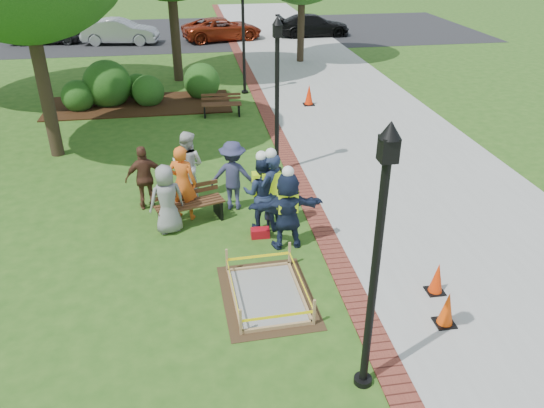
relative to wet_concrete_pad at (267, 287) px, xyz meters
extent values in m
plane|color=#285116|center=(-0.11, 0.65, -0.23)|extent=(100.00, 100.00, 0.00)
cube|color=#9E9E99|center=(4.89, 10.65, -0.22)|extent=(6.00, 60.00, 0.02)
cube|color=maroon|center=(1.64, 10.65, -0.22)|extent=(0.50, 60.00, 0.03)
cube|color=#381E0F|center=(-3.11, 12.65, -0.21)|extent=(7.00, 3.00, 0.05)
cube|color=black|center=(-0.11, 27.65, -0.23)|extent=(36.00, 12.00, 0.01)
cube|color=#47331E|center=(0.00, 0.00, -0.23)|extent=(1.79, 2.36, 0.01)
cube|color=gray|center=(0.00, 0.00, -0.21)|extent=(1.27, 1.85, 0.04)
cube|color=tan|center=(0.00, 0.00, -0.19)|extent=(1.39, 1.97, 0.08)
cube|color=tan|center=(0.00, 0.00, 0.04)|extent=(1.43, 2.00, 0.55)
cube|color=yellow|center=(0.00, 0.00, 0.07)|extent=(1.37, 1.95, 0.06)
cube|color=#572F1E|center=(-1.36, 3.10, 0.26)|extent=(1.66, 0.91, 0.04)
cube|color=#572F1E|center=(-1.44, 3.34, 0.50)|extent=(1.54, 0.51, 0.26)
cube|color=black|center=(-1.36, 3.10, 0.00)|extent=(1.54, 0.93, 0.47)
cube|color=brown|center=(-0.03, 10.84, 0.21)|extent=(1.46, 0.47, 0.04)
cube|color=brown|center=(-0.03, 11.08, 0.43)|extent=(1.45, 0.09, 0.23)
cube|color=black|center=(-0.03, 10.84, -0.02)|extent=(1.33, 0.53, 0.42)
cube|color=black|center=(2.98, -1.28, -0.21)|extent=(0.35, 0.35, 0.05)
cone|color=#F04807|center=(2.98, -1.28, 0.14)|extent=(0.28, 0.28, 0.65)
cube|color=black|center=(3.21, -0.39, -0.21)|extent=(0.34, 0.34, 0.04)
cone|color=red|center=(3.21, -0.39, 0.12)|extent=(0.27, 0.27, 0.62)
cube|color=black|center=(3.41, 11.59, -0.21)|extent=(0.41, 0.41, 0.05)
cone|color=#FE2F08|center=(3.41, 11.59, 0.20)|extent=(0.32, 0.32, 0.76)
cube|color=#A90D18|center=(0.17, 2.18, -0.13)|extent=(0.42, 0.24, 0.21)
cylinder|color=black|center=(1.14, -2.35, 1.67)|extent=(0.12, 0.12, 3.80)
cube|color=black|center=(1.14, -2.35, 3.67)|extent=(0.22, 0.22, 0.32)
cone|color=black|center=(1.14, -2.35, 3.92)|extent=(0.28, 0.28, 0.22)
cylinder|color=black|center=(1.14, -2.35, -0.18)|extent=(0.28, 0.28, 0.10)
cylinder|color=black|center=(1.14, 5.65, 1.67)|extent=(0.12, 0.12, 3.80)
cube|color=black|center=(1.14, 5.65, 3.67)|extent=(0.22, 0.22, 0.32)
cone|color=black|center=(1.14, 5.65, 3.92)|extent=(0.28, 0.28, 0.22)
cylinder|color=black|center=(1.14, 5.65, -0.18)|extent=(0.28, 0.28, 0.10)
cylinder|color=black|center=(1.14, 13.65, 1.67)|extent=(0.12, 0.12, 3.80)
cylinder|color=black|center=(1.14, 13.65, -0.18)|extent=(0.28, 0.28, 0.10)
cylinder|color=#3D2D1E|center=(-5.31, 7.96, 2.47)|extent=(0.39, 0.39, 5.40)
cylinder|color=#3D2D1E|center=(-1.57, 16.16, 2.46)|extent=(0.41, 0.41, 5.38)
cylinder|color=#3D2D1E|center=(4.60, 18.86, 1.94)|extent=(0.35, 0.35, 4.34)
sphere|color=#1C4B15|center=(-5.33, 12.45, -0.23)|extent=(1.22, 1.22, 1.22)
sphere|color=#1C4B15|center=(-4.28, 12.99, -0.23)|extent=(1.84, 1.84, 1.84)
sphere|color=#1C4B15|center=(-2.74, 12.69, -0.23)|extent=(1.24, 1.24, 1.24)
sphere|color=#1C4B15|center=(-0.63, 13.43, -0.23)|extent=(1.46, 1.46, 1.46)
sphere|color=#1C4B15|center=(-3.20, 13.76, -0.23)|extent=(1.03, 1.03, 1.03)
imported|color=gray|center=(-1.86, 2.78, 0.58)|extent=(0.60, 0.49, 1.64)
imported|color=orange|center=(-1.49, 3.36, 0.69)|extent=(0.68, 0.55, 1.84)
imported|color=silver|center=(-1.35, 4.43, 0.66)|extent=(0.68, 0.61, 1.79)
imported|color=#563122|center=(-2.40, 4.02, 0.58)|extent=(0.58, 0.43, 1.63)
imported|color=#303255|center=(-0.28, 3.68, 0.64)|extent=(0.63, 0.48, 1.75)
imported|color=#1B2646|center=(0.70, 1.72, 0.65)|extent=(0.58, 0.38, 1.77)
cube|color=#BCED14|center=(0.70, 1.72, 0.90)|extent=(0.42, 0.26, 0.52)
sphere|color=white|center=(0.70, 1.72, 1.56)|extent=(0.25, 0.25, 0.25)
imported|color=#162739|center=(0.47, 2.52, 0.70)|extent=(0.69, 0.69, 1.86)
cube|color=#BCED14|center=(0.47, 2.52, 0.96)|extent=(0.42, 0.26, 0.52)
sphere|color=white|center=(0.47, 2.52, 1.65)|extent=(0.25, 0.25, 0.25)
imported|color=#18293E|center=(0.27, 2.61, 0.65)|extent=(0.64, 0.50, 1.77)
cube|color=#BCED14|center=(0.27, 2.61, 0.90)|extent=(0.42, 0.26, 0.52)
sphere|color=white|center=(0.27, 2.61, 1.56)|extent=(0.25, 0.25, 0.25)
imported|color=#28282B|center=(-9.22, 25.72, -0.23)|extent=(2.35, 4.90, 1.56)
imported|color=#9C9DA1|center=(-4.85, 24.82, -0.23)|extent=(2.71, 5.00, 1.55)
imported|color=maroon|center=(1.10, 25.03, -0.23)|extent=(2.90, 4.73, 1.44)
imported|color=black|center=(6.78, 25.45, -0.23)|extent=(1.97, 4.42, 1.43)
camera|label=1|loc=(-1.20, -8.01, 6.09)|focal=35.00mm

